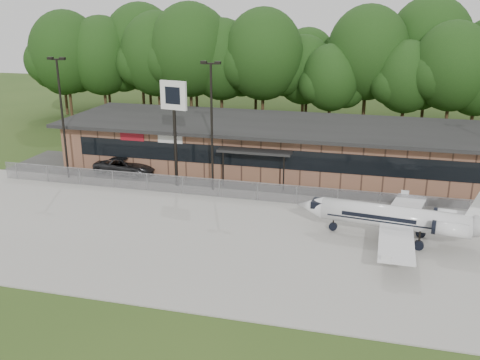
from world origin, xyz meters
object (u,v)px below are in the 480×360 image
(business_jet, at_px, (402,219))
(suv, at_px, (125,166))
(terminal, at_px, (290,146))
(pole_sign, at_px, (174,107))

(business_jet, bearing_deg, suv, 166.24)
(business_jet, relative_size, suv, 2.38)
(business_jet, xyz_separation_m, suv, (-23.07, 8.64, -0.80))
(terminal, distance_m, business_jet, 16.69)
(terminal, relative_size, business_jet, 3.18)
(terminal, relative_size, pole_sign, 4.75)
(terminal, bearing_deg, suv, -159.35)
(suv, height_order, pole_sign, pole_sign)
(terminal, distance_m, pole_sign, 11.73)
(terminal, distance_m, suv, 14.76)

